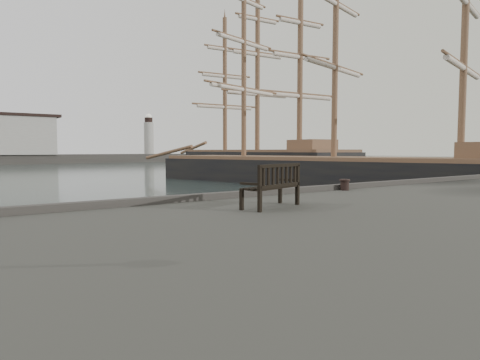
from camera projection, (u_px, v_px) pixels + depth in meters
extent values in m
plane|color=black|center=(216.00, 251.00, 12.50)|extent=(400.00, 400.00, 0.00)
cylinder|color=#9A998F|center=(149.00, 138.00, 108.80)|extent=(2.40, 2.40, 8.00)
sphere|color=silver|center=(149.00, 117.00, 108.42)|extent=(1.61, 1.61, 1.61)
cube|color=black|center=(271.00, 187.00, 10.41)|extent=(1.89, 1.11, 0.04)
cube|color=black|center=(280.00, 177.00, 10.23)|extent=(1.73, 0.58, 0.54)
cube|color=black|center=(271.00, 197.00, 10.43)|extent=(1.76, 0.99, 0.49)
cylinder|color=black|center=(345.00, 185.00, 14.86)|extent=(0.40, 0.40, 0.38)
cube|color=black|center=(333.00, 181.00, 36.47)|extent=(16.04, 35.56, 3.50)
cube|color=brown|center=(334.00, 158.00, 36.34)|extent=(15.52, 34.79, 0.30)
cylinder|color=brown|center=(465.00, 23.00, 29.52)|extent=(0.49, 0.49, 19.31)
cylinder|color=brown|center=(336.00, 24.00, 35.55)|extent=(0.49, 0.49, 22.72)
cylinder|color=brown|center=(244.00, 57.00, 41.80)|extent=(0.49, 0.49, 19.99)
cube|color=black|center=(257.00, 169.00, 57.75)|extent=(9.21, 32.24, 4.55)
cube|color=brown|center=(257.00, 151.00, 57.58)|extent=(8.82, 31.58, 0.30)
cylinder|color=brown|center=(300.00, 68.00, 49.31)|extent=(0.64, 0.64, 19.32)
cylinder|color=brown|center=(257.00, 66.00, 56.80)|extent=(0.64, 0.64, 22.73)
cylinder|color=brown|center=(225.00, 85.00, 64.50)|extent=(0.64, 0.64, 20.00)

